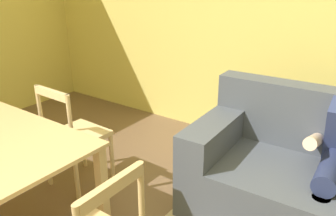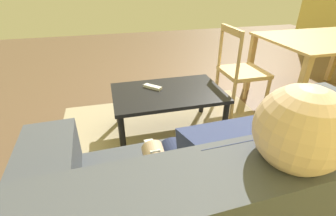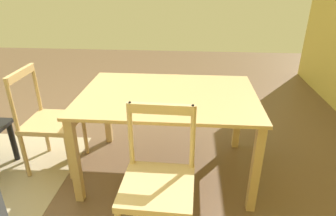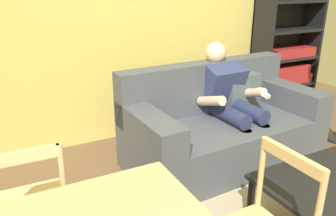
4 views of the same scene
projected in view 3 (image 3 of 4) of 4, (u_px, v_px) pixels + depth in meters
ground_plane at (69, 152)px, 2.82m from camera, size 8.14×8.14×0.00m
dining_table at (168, 105)px, 2.31m from camera, size 1.38×0.96×0.72m
dining_chair_near_wall at (158, 184)px, 1.70m from camera, size 0.43×0.43×0.90m
dining_chair_facing_couch at (49, 121)px, 2.46m from camera, size 0.42×0.42×0.89m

